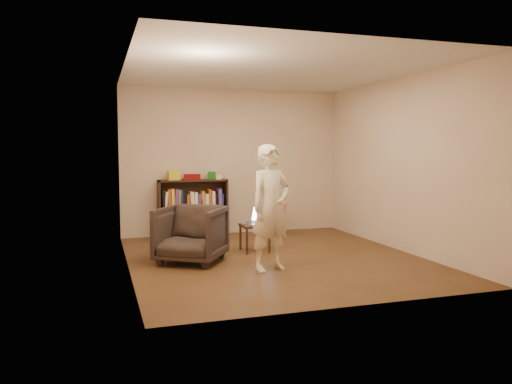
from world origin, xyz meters
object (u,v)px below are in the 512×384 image
object	(u,v)px
bookshelf	(193,212)
stool	(273,208)
laptop	(257,220)
person	(271,208)
side_table	(255,229)
armchair	(191,234)

from	to	relation	value
bookshelf	stool	distance (m)	1.41
laptop	person	xyz separation A→B (m)	(-0.20, -1.16, 0.33)
stool	person	world-z (taller)	person
side_table	person	world-z (taller)	person
armchair	side_table	world-z (taller)	armchair
person	laptop	bearing A→B (deg)	62.41
laptop	person	bearing A→B (deg)	-44.66
bookshelf	side_table	bearing A→B (deg)	-67.36
armchair	bookshelf	bearing A→B (deg)	110.87
stool	laptop	size ratio (longest dim) A/B	1.32
bookshelf	armchair	distance (m)	2.03
side_table	bookshelf	bearing A→B (deg)	112.64
armchair	laptop	bearing A→B (deg)	54.49
side_table	armchair	bearing A→B (deg)	-157.18
armchair	laptop	distance (m)	1.18
person	bookshelf	bearing A→B (deg)	82.34
stool	laptop	world-z (taller)	laptop
person	stool	bearing A→B (deg)	51.51
laptop	bookshelf	bearing A→B (deg)	168.97
armchair	person	xyz separation A→B (m)	(0.89, -0.71, 0.41)
stool	armchair	size ratio (longest dim) A/B	0.72
bookshelf	stool	size ratio (longest dim) A/B	1.99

